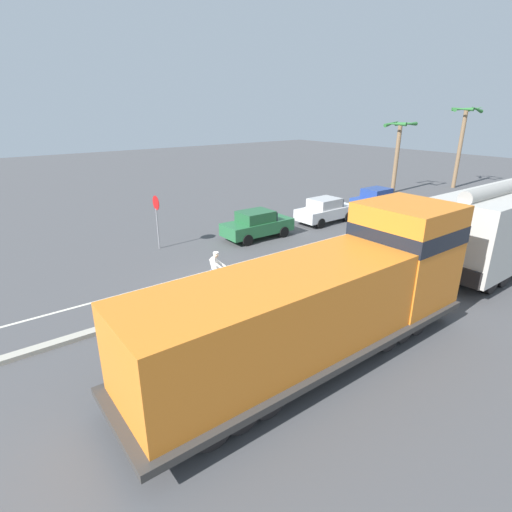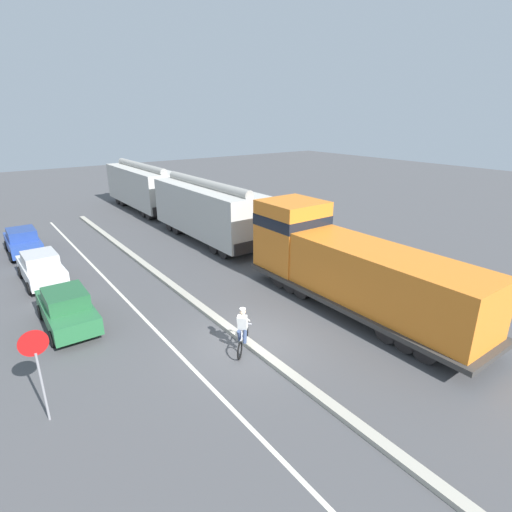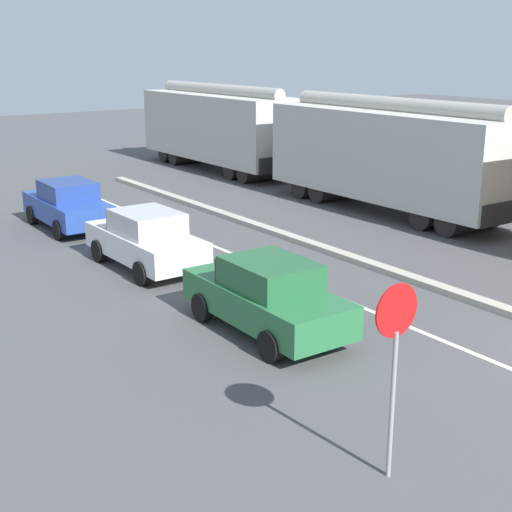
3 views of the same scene
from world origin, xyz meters
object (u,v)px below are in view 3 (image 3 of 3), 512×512
(parked_car_green, at_px, (267,296))
(hopper_car_lead, at_px, (389,156))
(parked_car_blue, at_px, (68,205))
(hopper_car_middle, at_px, (219,128))
(parked_car_white, at_px, (146,239))
(stop_sign, at_px, (395,344))

(parked_car_green, bearing_deg, hopper_car_lead, 33.26)
(parked_car_blue, bearing_deg, hopper_car_middle, 34.46)
(parked_car_green, bearing_deg, parked_car_white, 89.98)
(parked_car_green, xyz_separation_m, parked_car_blue, (-0.10, 11.22, 0.00))
(parked_car_white, relative_size, parked_car_blue, 1.01)
(parked_car_white, relative_size, stop_sign, 1.47)
(hopper_car_middle, height_order, parked_car_white, hopper_car_middle)
(hopper_car_lead, bearing_deg, parked_car_blue, 157.94)
(hopper_car_middle, distance_m, parked_car_green, 21.33)
(hopper_car_lead, height_order, parked_car_blue, hopper_car_lead)
(hopper_car_middle, bearing_deg, stop_sign, -117.24)
(hopper_car_lead, distance_m, parked_car_green, 12.66)
(hopper_car_lead, bearing_deg, stop_sign, -135.08)
(hopper_car_lead, distance_m, parked_car_white, 10.68)
(hopper_car_lead, xyz_separation_m, parked_car_white, (-10.53, -1.26, -1.26))
(hopper_car_middle, height_order, parked_car_blue, hopper_car_middle)
(hopper_car_lead, bearing_deg, parked_car_green, -146.74)
(parked_car_green, bearing_deg, parked_car_blue, 90.49)
(parked_car_white, bearing_deg, hopper_car_lead, 6.81)
(hopper_car_lead, relative_size, parked_car_blue, 2.52)
(parked_car_white, bearing_deg, parked_car_blue, 91.01)
(hopper_car_lead, distance_m, stop_sign, 17.32)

